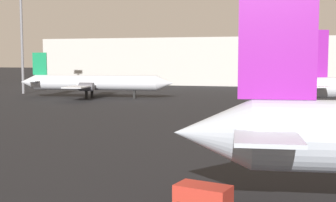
% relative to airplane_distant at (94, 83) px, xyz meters
% --- Properties ---
extents(airplane_distant, '(27.31, 18.34, 7.91)m').
position_rel_airplane_distant_xyz_m(airplane_distant, '(0.00, 0.00, 0.00)').
color(airplane_distant, silver).
rests_on(airplane_distant, ground_plane).
extents(baggage_cart, '(2.64, 1.87, 1.30)m').
position_rel_airplane_distant_xyz_m(baggage_cart, '(29.62, -52.83, -1.96)').
color(baggage_cart, red).
rests_on(baggage_cart, ground_plane).
extents(light_mast_left, '(2.40, 0.50, 19.45)m').
position_rel_airplane_distant_xyz_m(light_mast_left, '(-17.93, 6.16, 8.26)').
color(light_mast_left, slate).
rests_on(light_mast_left, ground_plane).
extents(terminal_building, '(87.78, 22.07, 12.22)m').
position_rel_airplane_distant_xyz_m(terminal_building, '(10.23, 51.18, 3.39)').
color(terminal_building, '#B7B7B2').
rests_on(terminal_building, ground_plane).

